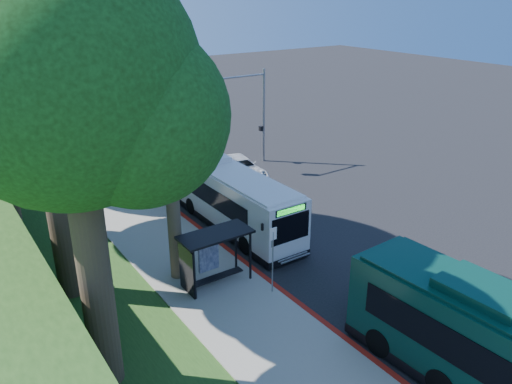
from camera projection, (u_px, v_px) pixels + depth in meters
ground at (297, 222)px, 28.33m from camera, size 140.00×140.00×0.00m
sidewalk at (181, 258)px, 24.47m from camera, size 4.50×70.00×0.12m
red_curb at (266, 279)px, 22.63m from camera, size 0.25×30.00×0.13m
grass_verge at (35, 249)px, 25.29m from camera, size 8.00×70.00×0.06m
bus_shelter at (209, 249)px, 21.65m from camera, size 3.20×1.51×2.55m
stop_sign_pole at (273, 251)px, 20.89m from camera, size 0.35×0.06×3.17m
traffic_signal_pole at (252, 106)px, 36.27m from camera, size 4.10×0.30×7.00m
tree_0 at (33, 22)px, 17.57m from camera, size 8.40×8.00×15.70m
tree_6 at (73, 93)px, 13.29m from camera, size 7.56×7.20×13.74m
white_bus at (225, 193)px, 27.87m from camera, size 2.59×11.70×3.48m
pickup at (240, 169)px, 34.40m from camera, size 3.27×5.80×1.53m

